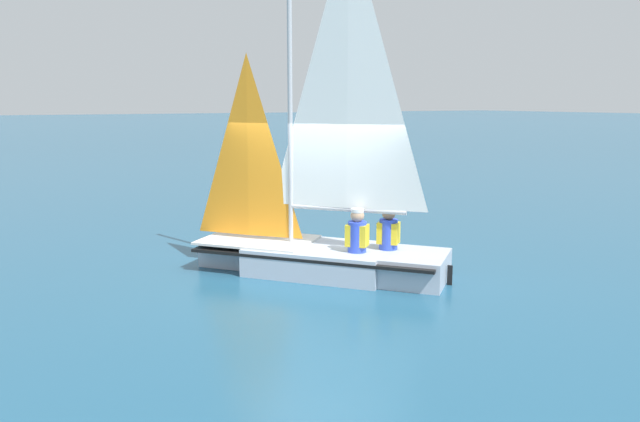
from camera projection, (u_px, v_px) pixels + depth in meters
The scene contains 4 objects.
ground_plane at pixel (320, 272), 10.56m from camera, with size 260.00×260.00×0.00m, color #235675.
sailboat_main at pixel (322, 227), 10.42m from camera, with size 3.77×4.07×5.75m.
sailor_helm at pixel (357, 241), 10.06m from camera, with size 0.42×0.43×1.16m.
sailor_crew at pixel (388, 239), 10.24m from camera, with size 0.42×0.43×1.16m.
Camera 1 is at (-5.07, -8.87, 2.87)m, focal length 35.00 mm.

